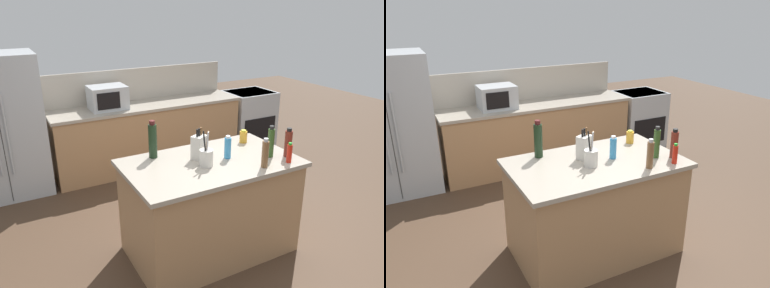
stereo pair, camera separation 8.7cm
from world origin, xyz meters
TOP-DOWN VIEW (x-y plane):
  - ground_plane at (0.00, 0.00)m, footprint 14.00×14.00m
  - back_counter_run at (0.30, 2.20)m, footprint 2.75×0.66m
  - wall_backsplash at (0.30, 2.52)m, footprint 2.71×0.03m
  - kitchen_island at (0.00, 0.00)m, footprint 1.56×0.93m
  - refrigerator at (-1.61, 2.25)m, footprint 0.99×0.75m
  - range_oven at (2.10, 2.20)m, footprint 0.76×0.65m
  - microwave at (-0.27, 2.20)m, footprint 0.48×0.39m
  - knife_block at (-0.06, 0.11)m, footprint 0.16×0.15m
  - utensil_crock at (-0.09, -0.07)m, footprint 0.12×0.12m
  - hot_sauce_bottle at (0.60, -0.36)m, footprint 0.05×0.05m
  - vinegar_bottle at (0.68, -0.24)m, footprint 0.07×0.07m
  - dish_soap_bottle at (0.17, -0.01)m, footprint 0.06×0.06m
  - wine_bottle at (-0.42, 0.33)m, footprint 0.08×0.08m
  - pepper_grinder at (0.34, -0.34)m, footprint 0.06×0.06m
  - olive_oil_bottle at (0.54, -0.17)m, footprint 0.06×0.06m
  - honey_jar at (0.55, 0.26)m, footprint 0.08×0.08m

SIDE VIEW (x-z plane):
  - ground_plane at x=0.00m, z-range 0.00..0.00m
  - range_oven at x=2.10m, z-range 0.01..0.93m
  - back_counter_run at x=0.30m, z-range 0.00..0.94m
  - kitchen_island at x=0.00m, z-range 0.00..0.94m
  - refrigerator at x=-1.61m, z-range 0.00..1.75m
  - honey_jar at x=0.55m, z-range 0.94..1.07m
  - utensil_crock at x=-0.09m, z-range 0.86..1.18m
  - hot_sauce_bottle at x=0.60m, z-range 0.93..1.12m
  - dish_soap_bottle at x=0.17m, z-range 0.93..1.15m
  - knife_block at x=-0.06m, z-range 0.91..1.20m
  - pepper_grinder at x=0.34m, z-range 0.93..1.20m
  - vinegar_bottle at x=0.68m, z-range 0.93..1.21m
  - olive_oil_bottle at x=0.54m, z-range 0.93..1.23m
  - microwave at x=-0.27m, z-range 0.94..1.25m
  - wine_bottle at x=-0.42m, z-range 0.93..1.28m
  - wall_backsplash at x=0.30m, z-range 0.94..1.40m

